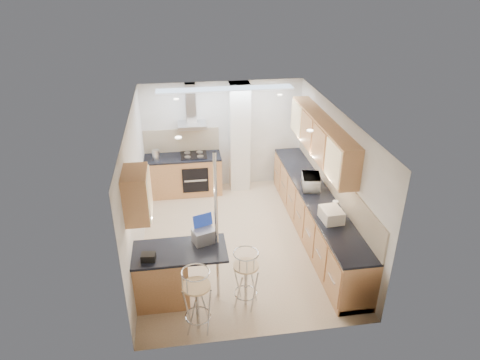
{
  "coord_description": "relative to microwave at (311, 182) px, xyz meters",
  "views": [
    {
      "loc": [
        -0.97,
        -6.74,
        4.78
      ],
      "look_at": [
        0.07,
        0.2,
        1.2
      ],
      "focal_mm": 32.0,
      "sensor_mm": 36.0,
      "label": 1
    }
  ],
  "objects": [
    {
      "name": "peninsula",
      "position": [
        -2.56,
        -1.66,
        -0.58
      ],
      "size": [
        1.47,
        0.72,
        0.94
      ],
      "color": "#AC7A45",
      "rests_on": "ground"
    },
    {
      "name": "right_counter",
      "position": [
        0.06,
        -0.21,
        -0.59
      ],
      "size": [
        0.63,
        4.4,
        0.92
      ],
      "color": "#AC7A45",
      "rests_on": "ground"
    },
    {
      "name": "room_shell",
      "position": [
        -1.11,
        0.17,
        0.49
      ],
      "size": [
        3.64,
        4.84,
        2.51
      ],
      "color": "silver",
      "rests_on": "ground"
    },
    {
      "name": "bag",
      "position": [
        -2.98,
        -1.83,
        -0.06
      ],
      "size": [
        0.22,
        0.17,
        0.11
      ],
      "primitive_type": "cube",
      "rotation": [
        0.0,
        0.0,
        -0.11
      ],
      "color": "black",
      "rests_on": "peninsula"
    },
    {
      "name": "ground",
      "position": [
        -1.44,
        -0.21,
        -1.05
      ],
      "size": [
        4.8,
        4.8,
        0.0
      ],
      "primitive_type": "plane",
      "color": "tan",
      "rests_on": "ground"
    },
    {
      "name": "bar_stool_end",
      "position": [
        -1.57,
        -1.93,
        -0.56
      ],
      "size": [
        0.44,
        0.44,
        1.0
      ],
      "primitive_type": null,
      "rotation": [
        0.0,
        0.0,
        1.48
      ],
      "color": "#DCB276",
      "rests_on": "ground"
    },
    {
      "name": "microwave",
      "position": [
        0.0,
        0.0,
        0.0
      ],
      "size": [
        0.42,
        0.54,
        0.27
      ],
      "primitive_type": "imported",
      "rotation": [
        0.0,
        0.0,
        1.37
      ],
      "color": "white",
      "rests_on": "right_counter"
    },
    {
      "name": "bar_stool_near",
      "position": [
        -2.33,
        -2.31,
        -0.53
      ],
      "size": [
        0.52,
        0.52,
        1.04
      ],
      "primitive_type": null,
      "rotation": [
        0.0,
        0.0,
        0.24
      ],
      "color": "#DCB276",
      "rests_on": "ground"
    },
    {
      "name": "laptop",
      "position": [
        -2.15,
        -1.49,
        -0.0
      ],
      "size": [
        0.38,
        0.33,
        0.22
      ],
      "primitive_type": "cube",
      "rotation": [
        0.0,
        0.0,
        0.33
      ],
      "color": "gray",
      "rests_on": "peninsula"
    },
    {
      "name": "bread_bin",
      "position": [
        -0.0,
        -1.16,
        -0.03
      ],
      "size": [
        0.35,
        0.43,
        0.21
      ],
      "primitive_type": "cube",
      "rotation": [
        0.0,
        0.0,
        0.08
      ],
      "color": "beige",
      "rests_on": "right_counter"
    },
    {
      "name": "jar_d",
      "position": [
        0.2,
        -0.8,
        -0.06
      ],
      "size": [
        0.11,
        0.11,
        0.15
      ],
      "primitive_type": "cylinder",
      "rotation": [
        0.0,
        0.0,
        -0.12
      ],
      "color": "white",
      "rests_on": "right_counter"
    },
    {
      "name": "jar_c",
      "position": [
        0.13,
        -1.1,
        -0.04
      ],
      "size": [
        0.18,
        0.18,
        0.18
      ],
      "primitive_type": "cylinder",
      "rotation": [
        0.0,
        0.0,
        0.37
      ],
      "color": "#BAB494",
      "rests_on": "right_counter"
    },
    {
      "name": "jar_a",
      "position": [
        -0.01,
        0.36,
        -0.05
      ],
      "size": [
        0.14,
        0.14,
        0.16
      ],
      "primitive_type": "cylinder",
      "rotation": [
        0.0,
        0.0,
        0.22
      ],
      "color": "beige",
      "rests_on": "right_counter"
    },
    {
      "name": "kettle",
      "position": [
        -2.96,
        1.79,
        -0.02
      ],
      "size": [
        0.16,
        0.16,
        0.23
      ],
      "primitive_type": "cylinder",
      "color": "#B8BABD",
      "rests_on": "back_counter"
    },
    {
      "name": "back_counter",
      "position": [
        -2.39,
        1.89,
        -0.59
      ],
      "size": [
        1.7,
        0.63,
        0.92
      ],
      "color": "#AC7A45",
      "rests_on": "ground"
    },
    {
      "name": "jar_b",
      "position": [
        0.03,
        0.18,
        -0.06
      ],
      "size": [
        0.13,
        0.13,
        0.14
      ],
      "primitive_type": "cylinder",
      "rotation": [
        0.0,
        0.0,
        -0.25
      ],
      "color": "beige",
      "rests_on": "right_counter"
    }
  ]
}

